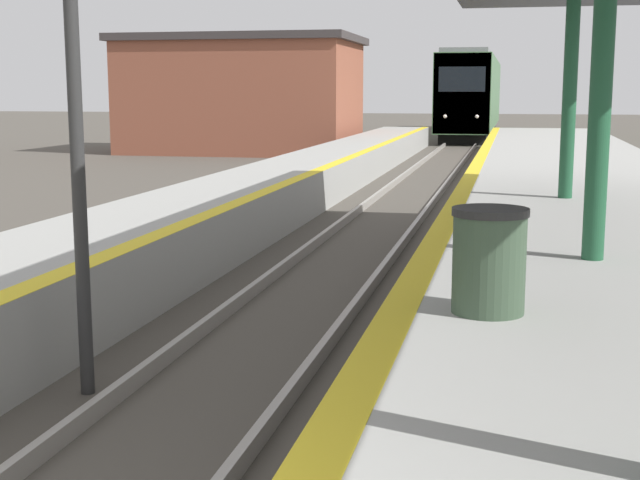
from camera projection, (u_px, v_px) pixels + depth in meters
train at (473, 95)px, 52.00m from camera, size 2.68×22.31×4.60m
trash_bin at (489, 260)px, 6.88m from camera, size 0.59×0.59×0.82m
station_building at (243, 94)px, 37.76m from camera, size 9.80×6.48×4.86m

